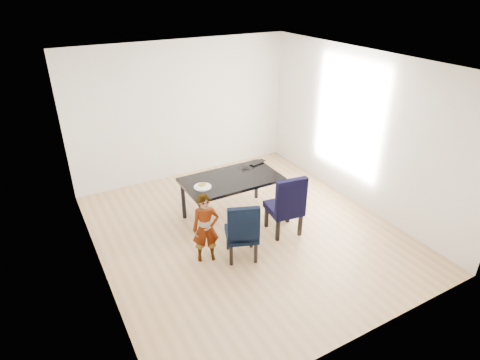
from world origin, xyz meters
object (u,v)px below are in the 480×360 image
chair_left (242,229)px  chair_right (284,203)px  plate (203,187)px  laptop (256,162)px  child (206,228)px  dining_table (231,198)px

chair_left → chair_right: size_ratio=0.90×
chair_left → plate: bearing=120.4°
chair_left → plate: chair_left is taller
chair_left → laptop: size_ratio=2.95×
chair_left → laptop: bearing=72.7°
plate → chair_left: bearing=-80.2°
chair_right → child: (-1.38, -0.05, 0.01)m
chair_right → laptop: bearing=90.0°
plate → laptop: laptop is taller
laptop → dining_table: bearing=14.0°
child → laptop: (1.53, 1.17, 0.23)m
plate → laptop: 1.28m
chair_left → dining_table: bearing=90.4°
child → plate: 0.86m
chair_left → chair_right: bearing=35.5°
dining_table → laptop: laptop is taller
plate → chair_right: bearing=-33.8°
child → laptop: child is taller
dining_table → chair_left: chair_left is taller
chair_left → chair_right: 0.94m
chair_left → child: bearing=179.4°
dining_table → chair_right: (0.53, -0.78, 0.15)m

